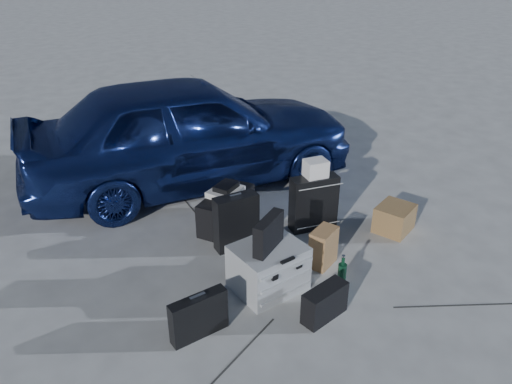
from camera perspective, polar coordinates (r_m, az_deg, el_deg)
ground at (r=4.72m, az=6.46°, el=-9.55°), size 60.00×60.00×0.00m
car at (r=6.20m, az=-7.56°, el=6.94°), size 4.29×2.54×1.37m
pelican_case at (r=4.44m, az=1.41°, el=-8.63°), size 0.60×0.50×0.43m
laptop_bag at (r=4.22m, az=1.45°, el=-4.76°), size 0.40×0.25×0.30m
briefcase at (r=4.02m, az=-6.56°, el=-13.93°), size 0.48×0.13×0.37m
suitcase_left at (r=4.96m, az=-2.28°, el=-3.43°), size 0.46×0.24×0.57m
suitcase_right at (r=5.31m, az=6.60°, el=-1.25°), size 0.53×0.33×0.60m
white_carton at (r=5.16m, az=6.83°, el=2.70°), size 0.27×0.24×0.18m
duffel_bag at (r=5.38m, az=-3.40°, el=-2.08°), size 0.80×0.61×0.37m
flat_box_white at (r=5.29m, az=-3.51°, el=0.03°), size 0.43×0.38×0.06m
flat_box_black at (r=5.27m, az=-3.43°, el=0.64°), size 0.30×0.26×0.05m
kraft_bag at (r=4.79m, az=7.70°, el=-6.29°), size 0.32×0.25×0.38m
cardboard_box at (r=5.50m, az=15.52°, el=-2.92°), size 0.45×0.42×0.29m
messenger_bag at (r=4.21m, az=7.86°, el=-12.44°), size 0.42×0.18×0.29m
green_bottle at (r=4.56m, az=9.82°, el=-8.91°), size 0.09×0.09×0.31m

